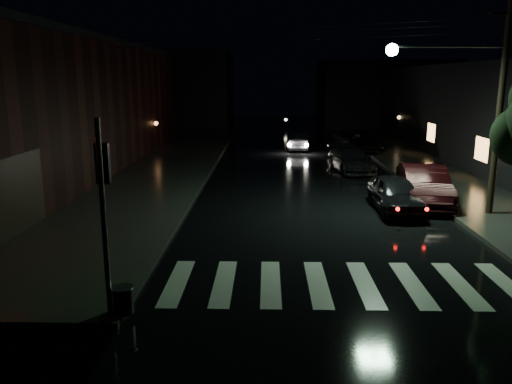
# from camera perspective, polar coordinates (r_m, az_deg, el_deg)

# --- Properties ---
(ground) EXTENTS (120.00, 120.00, 0.00)m
(ground) POSITION_cam_1_polar(r_m,az_deg,el_deg) (12.54, -3.90, -11.22)
(ground) COLOR black
(ground) RESTS_ON ground
(sidewalk_left) EXTENTS (6.00, 44.00, 0.15)m
(sidewalk_left) POSITION_cam_1_polar(r_m,az_deg,el_deg) (26.60, -11.99, 1.66)
(sidewalk_left) COLOR #282826
(sidewalk_left) RESTS_ON ground
(sidewalk_right) EXTENTS (4.00, 44.00, 0.15)m
(sidewalk_right) POSITION_cam_1_polar(r_m,az_deg,el_deg) (27.39, 20.24, 1.46)
(sidewalk_right) COLOR #282826
(sidewalk_right) RESTS_ON ground
(building_left) EXTENTS (10.00, 36.00, 7.00)m
(building_left) POSITION_cam_1_polar(r_m,az_deg,el_deg) (30.41, -24.53, 8.68)
(building_left) COLOR black
(building_left) RESTS_ON ground
(building_far_left) EXTENTS (14.00, 10.00, 8.00)m
(building_far_left) POSITION_cam_1_polar(r_m,az_deg,el_deg) (57.50, -10.06, 11.55)
(building_far_left) COLOR black
(building_far_left) RESTS_ON ground
(building_far_right) EXTENTS (14.00, 10.00, 7.00)m
(building_far_right) POSITION_cam_1_polar(r_m,az_deg,el_deg) (57.89, 14.42, 10.86)
(building_far_right) COLOR black
(building_far_right) RESTS_ON ground
(crosswalk) EXTENTS (9.00, 3.00, 0.01)m
(crosswalk) POSITION_cam_1_polar(r_m,az_deg,el_deg) (13.09, 9.72, -10.29)
(crosswalk) COLOR beige
(crosswalk) RESTS_ON ground
(signal_pole_corner) EXTENTS (0.68, 0.61, 4.20)m
(signal_pole_corner) POSITION_cam_1_polar(r_m,az_deg,el_deg) (11.05, -15.93, -6.50)
(signal_pole_corner) COLOR slate
(signal_pole_corner) RESTS_ON ground
(utility_pole) EXTENTS (4.92, 0.44, 8.00)m
(utility_pole) POSITION_cam_1_polar(r_m,az_deg,el_deg) (19.97, 24.49, 10.26)
(utility_pole) COLOR black
(utility_pole) RESTS_ON ground
(parked_car_a) EXTENTS (1.69, 4.11, 1.39)m
(parked_car_a) POSITION_cam_1_polar(r_m,az_deg,el_deg) (20.23, 15.65, -0.23)
(parked_car_a) COLOR black
(parked_car_a) RESTS_ON ground
(parked_car_b) EXTENTS (2.34, 5.10, 1.62)m
(parked_car_b) POSITION_cam_1_polar(r_m,az_deg,el_deg) (21.78, 18.64, 0.78)
(parked_car_b) COLOR black
(parked_car_b) RESTS_ON ground
(parked_car_c) EXTENTS (2.43, 4.75, 1.32)m
(parked_car_c) POSITION_cam_1_polar(r_m,az_deg,el_deg) (28.59, 10.76, 3.67)
(parked_car_c) COLOR black
(parked_car_c) RESTS_ON ground
(parked_car_d) EXTENTS (3.21, 5.72, 1.51)m
(parked_car_d) POSITION_cam_1_polar(r_m,az_deg,el_deg) (36.46, 11.61, 5.73)
(parked_car_d) COLOR black
(parked_car_d) RESTS_ON ground
(oncoming_car) EXTENTS (1.86, 4.06, 1.29)m
(oncoming_car) POSITION_cam_1_polar(r_m,az_deg,el_deg) (36.73, 5.05, 5.82)
(oncoming_car) COLOR black
(oncoming_car) RESTS_ON ground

